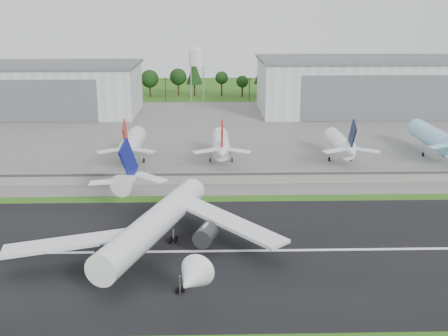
{
  "coord_description": "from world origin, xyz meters",
  "views": [
    {
      "loc": [
        0.92,
        -94.56,
        47.74
      ],
      "look_at": [
        4.47,
        40.0,
        9.0
      ],
      "focal_mm": 45.0,
      "sensor_mm": 36.0,
      "label": 1
    }
  ],
  "objects_px": {
    "ground_vehicle": "(107,266)",
    "parked_jet_navy": "(342,145)",
    "main_airliner": "(156,231)",
    "parked_jet_skyblue": "(437,139)",
    "parked_jet_red_a": "(132,145)",
    "parked_jet_red_b": "(221,145)"
  },
  "relations": [
    {
      "from": "ground_vehicle",
      "to": "parked_jet_navy",
      "type": "xyz_separation_m",
      "value": [
        61.35,
        74.26,
        5.17
      ]
    },
    {
      "from": "main_airliner",
      "to": "parked_jet_navy",
      "type": "height_order",
      "value": "main_airliner"
    },
    {
      "from": "parked_jet_navy",
      "to": "parked_jet_skyblue",
      "type": "xyz_separation_m",
      "value": [
        32.22,
        5.09,
        0.55
      ]
    },
    {
      "from": "ground_vehicle",
      "to": "parked_jet_skyblue",
      "type": "height_order",
      "value": "parked_jet_skyblue"
    },
    {
      "from": "ground_vehicle",
      "to": "parked_jet_skyblue",
      "type": "relative_size",
      "value": 0.13
    },
    {
      "from": "parked_jet_red_a",
      "to": "parked_jet_red_b",
      "type": "bearing_deg",
      "value": -0.07
    },
    {
      "from": "parked_jet_red_a",
      "to": "parked_jet_navy",
      "type": "bearing_deg",
      "value": -0.05
    },
    {
      "from": "main_airliner",
      "to": "parked_jet_navy",
      "type": "bearing_deg",
      "value": -109.63
    },
    {
      "from": "main_airliner",
      "to": "parked_jet_red_a",
      "type": "relative_size",
      "value": 1.84
    },
    {
      "from": "parked_jet_red_a",
      "to": "parked_jet_skyblue",
      "type": "xyz_separation_m",
      "value": [
        98.47,
        5.03,
        0.19
      ]
    },
    {
      "from": "ground_vehicle",
      "to": "parked_jet_navy",
      "type": "height_order",
      "value": "parked_jet_navy"
    },
    {
      "from": "parked_jet_navy",
      "to": "parked_jet_skyblue",
      "type": "relative_size",
      "value": 0.84
    },
    {
      "from": "main_airliner",
      "to": "parked_jet_red_a",
      "type": "bearing_deg",
      "value": -59.99
    },
    {
      "from": "parked_jet_red_b",
      "to": "parked_jet_red_a",
      "type": "bearing_deg",
      "value": 179.93
    },
    {
      "from": "ground_vehicle",
      "to": "main_airliner",
      "type": "bearing_deg",
      "value": -58.49
    },
    {
      "from": "parked_jet_red_a",
      "to": "parked_jet_red_b",
      "type": "distance_m",
      "value": 28.03
    },
    {
      "from": "ground_vehicle",
      "to": "parked_jet_red_b",
      "type": "xyz_separation_m",
      "value": [
        23.14,
        74.28,
        5.3
      ]
    },
    {
      "from": "parked_jet_navy",
      "to": "parked_jet_skyblue",
      "type": "height_order",
      "value": "parked_jet_skyblue"
    },
    {
      "from": "main_airliner",
      "to": "parked_jet_red_b",
      "type": "xyz_separation_m",
      "value": [
        14.5,
        66.96,
        1.17
      ]
    },
    {
      "from": "main_airliner",
      "to": "parked_jet_skyblue",
      "type": "distance_m",
      "value": 111.37
    },
    {
      "from": "parked_jet_red_a",
      "to": "parked_jet_skyblue",
      "type": "distance_m",
      "value": 98.59
    },
    {
      "from": "ground_vehicle",
      "to": "parked_jet_red_b",
      "type": "relative_size",
      "value": 0.15
    }
  ]
}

